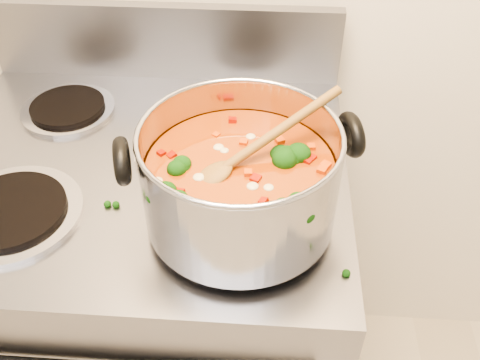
{
  "coord_description": "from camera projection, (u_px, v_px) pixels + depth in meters",
  "views": [
    {
      "loc": [
        0.25,
        0.44,
        1.53
      ],
      "look_at": [
        0.21,
        1.02,
        1.01
      ],
      "focal_mm": 40.0,
      "sensor_mm": 36.0,
      "label": 1
    }
  ],
  "objects": [
    {
      "name": "stockpot",
      "position": [
        240.0,
        180.0,
        0.78
      ],
      "size": [
        0.35,
        0.29,
        0.17
      ],
      "rotation": [
        0.0,
        0.0,
        0.25
      ],
      "color": "#A8A8B0",
      "rests_on": "electric_range"
    },
    {
      "name": "cooktop_crumbs",
      "position": [
        190.0,
        179.0,
        0.91
      ],
      "size": [
        0.37,
        0.23,
        0.01
      ],
      "color": "black",
      "rests_on": "electric_range"
    },
    {
      "name": "electric_range",
      "position": [
        164.0,
        308.0,
        1.26
      ],
      "size": [
        0.74,
        0.67,
        1.08
      ],
      "color": "gray",
      "rests_on": "ground"
    },
    {
      "name": "wooden_spoon",
      "position": [
        246.0,
        153.0,
        0.76
      ],
      "size": [
        0.22,
        0.17,
        0.09
      ],
      "rotation": [
        0.0,
        0.0,
        0.62
      ],
      "color": "olive",
      "rests_on": "stockpot"
    }
  ]
}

